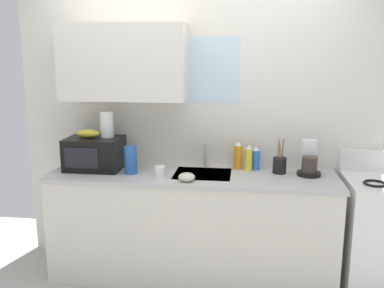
{
  "coord_description": "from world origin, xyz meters",
  "views": [
    {
      "loc": [
        0.43,
        -3.26,
        1.86
      ],
      "look_at": [
        0.0,
        0.0,
        1.15
      ],
      "focal_mm": 39.19,
      "sensor_mm": 36.0,
      "label": 1
    }
  ],
  "objects": [
    {
      "name": "microwave",
      "position": [
        -0.84,
        0.05,
        1.04
      ],
      "size": [
        0.46,
        0.35,
        0.27
      ],
      "color": "black",
      "rests_on": "counter_unit"
    },
    {
      "name": "cereal_canister",
      "position": [
        -0.5,
        -0.05,
        1.01
      ],
      "size": [
        0.1,
        0.1,
        0.23
      ],
      "primitive_type": "cylinder",
      "color": "#2659A5",
      "rests_on": "counter_unit"
    },
    {
      "name": "paper_towel_roll",
      "position": [
        -0.74,
        0.1,
        1.28
      ],
      "size": [
        0.11,
        0.11,
        0.22
      ],
      "primitive_type": "cylinder",
      "color": "white",
      "rests_on": "microwave"
    },
    {
      "name": "kitchen_wall_assembly",
      "position": [
        -0.12,
        0.31,
        1.37
      ],
      "size": [
        3.12,
        0.42,
        2.5
      ],
      "color": "silver",
      "rests_on": "ground"
    },
    {
      "name": "utensil_crock",
      "position": [
        0.71,
        0.12,
        0.97
      ],
      "size": [
        0.11,
        0.11,
        0.28
      ],
      "color": "black",
      "rests_on": "counter_unit"
    },
    {
      "name": "dish_soap_bottle_yellow",
      "position": [
        0.46,
        0.17,
        1.01
      ],
      "size": [
        0.06,
        0.06,
        0.22
      ],
      "color": "yellow",
      "rests_on": "counter_unit"
    },
    {
      "name": "mug_white",
      "position": [
        -0.23,
        -0.14,
        0.95
      ],
      "size": [
        0.08,
        0.08,
        0.09
      ],
      "primitive_type": "cylinder",
      "color": "white",
      "rests_on": "counter_unit"
    },
    {
      "name": "sink_faucet",
      "position": [
        0.09,
        0.24,
        1.0
      ],
      "size": [
        0.03,
        0.03,
        0.2
      ],
      "primitive_type": "cylinder",
      "color": "#B2B5BA",
      "rests_on": "counter_unit"
    },
    {
      "name": "counter_unit",
      "position": [
        0.0,
        0.0,
        0.46
      ],
      "size": [
        2.35,
        0.63,
        0.9
      ],
      "color": "silver",
      "rests_on": "ground"
    },
    {
      "name": "banana_bunch",
      "position": [
        -0.89,
        0.05,
        1.2
      ],
      "size": [
        0.2,
        0.11,
        0.07
      ],
      "primitive_type": "ellipsoid",
      "color": "gold",
      "rests_on": "microwave"
    },
    {
      "name": "stove_range",
      "position": [
        1.52,
        0.0,
        0.46
      ],
      "size": [
        0.6,
        0.6,
        1.08
      ],
      "color": "white",
      "rests_on": "ground"
    },
    {
      "name": "coffee_maker",
      "position": [
        0.94,
        0.11,
        1.0
      ],
      "size": [
        0.19,
        0.21,
        0.28
      ],
      "color": "black",
      "rests_on": "counter_unit"
    },
    {
      "name": "dish_soap_bottle_blue",
      "position": [
        0.52,
        0.21,
        0.99
      ],
      "size": [
        0.07,
        0.07,
        0.2
      ],
      "color": "blue",
      "rests_on": "counter_unit"
    },
    {
      "name": "small_bowl",
      "position": [
        -0.01,
        -0.2,
        0.93
      ],
      "size": [
        0.13,
        0.13,
        0.06
      ],
      "primitive_type": "ellipsoid",
      "color": "beige",
      "rests_on": "counter_unit"
    },
    {
      "name": "dish_soap_bottle_orange",
      "position": [
        0.37,
        0.21,
        1.01
      ],
      "size": [
        0.07,
        0.07,
        0.24
      ],
      "color": "orange",
      "rests_on": "counter_unit"
    }
  ]
}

